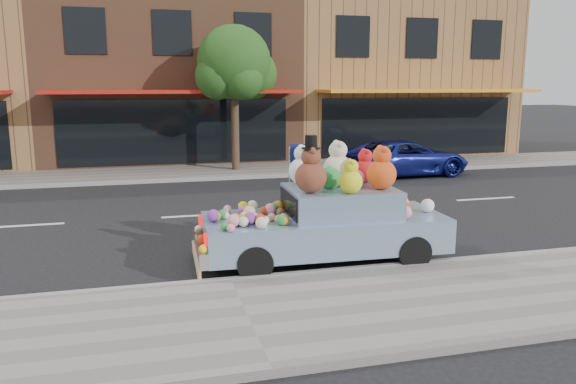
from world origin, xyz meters
name	(u,v)px	position (x,y,z in m)	size (l,w,h in m)	color
ground	(199,216)	(0.00, 0.00, 0.00)	(120.00, 120.00, 0.00)	black
near_sidewalk	(248,319)	(0.00, -6.50, 0.06)	(60.00, 3.00, 0.12)	gray
far_sidewalk	(180,173)	(0.00, 6.50, 0.06)	(60.00, 3.00, 0.12)	gray
near_kerb	(230,282)	(0.00, -5.00, 0.07)	(60.00, 0.12, 0.13)	gray
far_kerb	(183,180)	(0.00, 5.00, 0.07)	(60.00, 0.12, 0.13)	gray
storefront_mid	(168,73)	(0.00, 11.97, 3.64)	(10.00, 9.80, 7.30)	brown
storefront_right	(381,74)	(10.00, 11.97, 3.64)	(10.00, 9.80, 7.30)	olive
street_tree	(235,69)	(2.03, 6.55, 3.69)	(3.00, 2.70, 5.22)	#38281C
car_blue	(406,158)	(7.67, 4.35, 0.62)	(2.06, 4.47, 1.24)	navy
art_car	(326,217)	(1.88, -4.17, 0.82)	(4.54, 1.92, 2.34)	black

